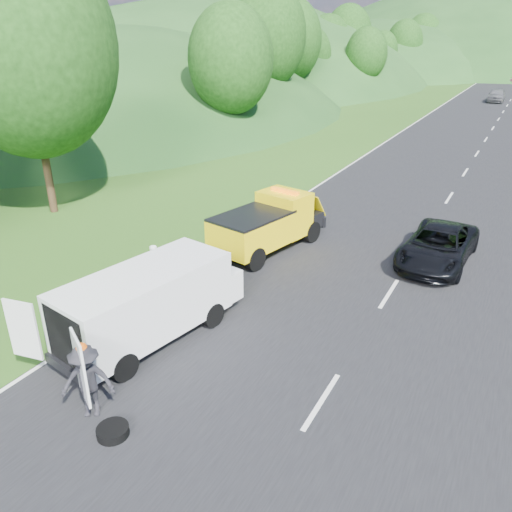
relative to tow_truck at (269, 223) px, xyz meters
The scene contains 12 objects.
ground 6.00m from the tow_truck, 67.89° to the right, with size 320.00×320.00×0.00m, color #38661E.
road_surface 34.94m from the tow_truck, 81.40° to the left, with size 14.00×200.00×0.02m, color black.
tree_line_left 57.07m from the tow_truck, 107.10° to the left, with size 14.00×140.00×14.00m, color #295F1B, non-canonical shape.
tow_truck is the anchor object (origin of this frame).
white_van 7.23m from the tow_truck, 89.51° to the right, with size 3.59×6.33×2.13m.
woman 5.08m from the tow_truck, 112.83° to the right, with size 0.53×0.39×1.46m, color silver.
child 5.82m from the tow_truck, 92.00° to the right, with size 0.48×0.37×0.98m, color #D3C670.
worker 10.42m from the tow_truck, 85.37° to the right, with size 1.16×0.67×1.80m, color black.
suitcase 6.22m from the tow_truck, 106.73° to the right, with size 0.32×0.18×0.52m, color brown.
spare_tire 10.79m from the tow_truck, 80.87° to the right, with size 0.69×0.69×0.20m, color black.
passing_suv 6.46m from the tow_truck, 16.55° to the left, with size 2.24×4.87×1.35m, color black.
dist_car_a 55.67m from the tow_truck, 86.22° to the left, with size 1.89×4.71×1.60m, color #4D4E53.
Camera 1 is at (6.07, -10.86, 7.85)m, focal length 35.00 mm.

